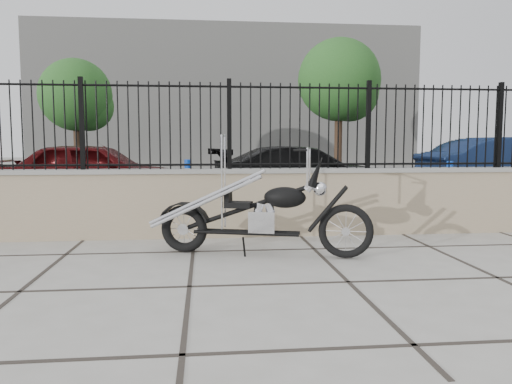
{
  "coord_description": "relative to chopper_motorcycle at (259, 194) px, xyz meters",
  "views": [
    {
      "loc": [
        -1.35,
        -4.52,
        1.31
      ],
      "look_at": [
        -0.72,
        1.54,
        0.72
      ],
      "focal_mm": 35.0,
      "sensor_mm": 36.0,
      "label": 1
    }
  ],
  "objects": [
    {
      "name": "car_black",
      "position": [
        1.69,
        5.85,
        -0.1
      ],
      "size": [
        4.55,
        2.46,
        1.25
      ],
      "primitive_type": "imported",
      "rotation": [
        0.0,
        0.0,
        1.74
      ],
      "color": "black",
      "rests_on": "parking_lot"
    },
    {
      "name": "tree_right",
      "position": [
        5.23,
        15.75,
        3.51
      ],
      "size": [
        3.58,
        3.58,
        6.04
      ],
      "rotation": [
        0.0,
        0.0,
        -0.08
      ],
      "color": "#382619",
      "rests_on": "ground_plane"
    },
    {
      "name": "tree_left",
      "position": [
        -5.67,
        14.83,
        2.63
      ],
      "size": [
        2.84,
        2.84,
        4.79
      ],
      "rotation": [
        0.0,
        0.0,
        -0.02
      ],
      "color": "#382619",
      "rests_on": "ground_plane"
    },
    {
      "name": "ground_plane",
      "position": [
        0.72,
        -1.24,
        -0.72
      ],
      "size": [
        90.0,
        90.0,
        0.0
      ],
      "primitive_type": "plane",
      "color": "#99968E",
      "rests_on": "ground"
    },
    {
      "name": "bollard_a",
      "position": [
        -0.95,
        3.86,
        -0.22
      ],
      "size": [
        0.15,
        0.15,
        1.01
      ],
      "primitive_type": "cylinder",
      "rotation": [
        0.0,
        0.0,
        0.28
      ],
      "color": "#0E28DB",
      "rests_on": "ground_plane"
    },
    {
      "name": "retaining_wall",
      "position": [
        0.72,
        1.26,
        -0.24
      ],
      "size": [
        14.0,
        0.36,
        0.96
      ],
      "primitive_type": "cube",
      "color": "gray",
      "rests_on": "ground_plane"
    },
    {
      "name": "car_blue",
      "position": [
        7.12,
        6.38,
        0.01
      ],
      "size": [
        4.57,
        1.93,
        1.47
      ],
      "primitive_type": "imported",
      "rotation": [
        0.0,
        0.0,
        1.66
      ],
      "color": "#101E3D",
      "rests_on": "parking_lot"
    },
    {
      "name": "car_red",
      "position": [
        -2.96,
        5.24,
        -0.04
      ],
      "size": [
        4.08,
        1.79,
        1.37
      ],
      "primitive_type": "imported",
      "rotation": [
        0.0,
        0.0,
        1.53
      ],
      "color": "#41090B",
      "rests_on": "parking_lot"
    },
    {
      "name": "chopper_motorcycle",
      "position": [
        0.0,
        0.0,
        0.0
      ],
      "size": [
        2.43,
        1.07,
        1.44
      ],
      "primitive_type": null,
      "rotation": [
        0.0,
        0.0,
        -0.28
      ],
      "color": "black",
      "rests_on": "ground_plane"
    },
    {
      "name": "background_building",
      "position": [
        0.72,
        25.26,
        3.28
      ],
      "size": [
        22.0,
        6.0,
        8.0
      ],
      "primitive_type": "cube",
      "color": "beige",
      "rests_on": "ground_plane"
    },
    {
      "name": "iron_fence",
      "position": [
        0.72,
        1.26,
        0.84
      ],
      "size": [
        14.0,
        0.08,
        1.2
      ],
      "primitive_type": "cube",
      "color": "black",
      "rests_on": "retaining_wall"
    },
    {
      "name": "parking_lot",
      "position": [
        0.72,
        11.26,
        -0.72
      ],
      "size": [
        30.0,
        30.0,
        0.0
      ],
      "primitive_type": "plane",
      "color": "black",
      "rests_on": "ground"
    },
    {
      "name": "bollard_b",
      "position": [
        3.96,
        3.18,
        -0.23
      ],
      "size": [
        0.15,
        0.15,
        0.99
      ],
      "primitive_type": "cylinder",
      "rotation": [
        0.0,
        0.0,
        -0.35
      ],
      "color": "#0B27B0",
      "rests_on": "ground_plane"
    }
  ]
}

